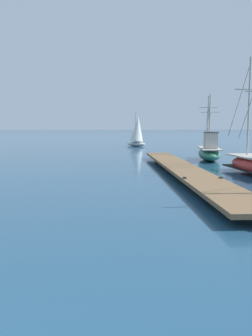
% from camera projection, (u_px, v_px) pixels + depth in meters
% --- Properties ---
extents(floating_dock, '(3.39, 21.38, 0.53)m').
position_uv_depth(floating_dock, '(183.00, 169.00, 19.99)').
color(floating_dock, brown).
rests_on(floating_dock, ground).
extents(fishing_boat_1, '(2.92, 6.44, 5.17)m').
position_uv_depth(fishing_boat_1, '(209.00, 151.00, 28.35)').
color(fishing_boat_1, '#337556').
rests_on(fishing_boat_1, ground).
extents(distant_sailboat, '(2.79, 3.37, 4.32)m').
position_uv_depth(distant_sailboat, '(137.00, 132.00, 46.56)').
color(distant_sailboat, silver).
rests_on(distant_sailboat, ground).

